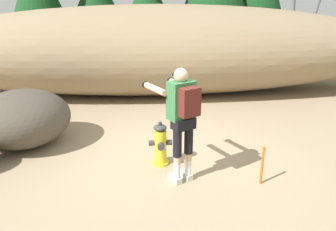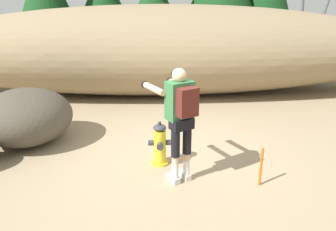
# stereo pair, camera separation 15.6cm
# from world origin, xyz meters

# --- Properties ---
(ground_plane) EXTENTS (56.00, 56.00, 0.04)m
(ground_plane) POSITION_xyz_m (0.00, 0.00, -0.02)
(ground_plane) COLOR #998466
(dirt_embankment) EXTENTS (14.09, 3.20, 2.46)m
(dirt_embankment) POSITION_xyz_m (0.00, 4.29, 1.23)
(dirt_embankment) COLOR #897556
(dirt_embankment) RESTS_ON ground_plane
(fire_hydrant) EXTENTS (0.38, 0.33, 0.75)m
(fire_hydrant) POSITION_xyz_m (-0.24, -0.07, 0.35)
(fire_hydrant) COLOR yellow
(fire_hydrant) RESTS_ON ground_plane
(utility_worker) EXTENTS (0.80, 1.04, 1.73)m
(utility_worker) POSITION_xyz_m (0.04, -0.59, 1.10)
(utility_worker) COLOR beige
(utility_worker) RESTS_ON ground_plane
(boulder_large) EXTENTS (2.37, 2.36, 1.05)m
(boulder_large) POSITION_xyz_m (-2.72, 0.92, 0.52)
(boulder_large) COLOR #474035
(boulder_large) RESTS_ON ground_plane
(survey_stake) EXTENTS (0.04, 0.04, 0.60)m
(survey_stake) POSITION_xyz_m (1.23, -0.80, 0.30)
(survey_stake) COLOR #E55914
(survey_stake) RESTS_ON ground_plane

